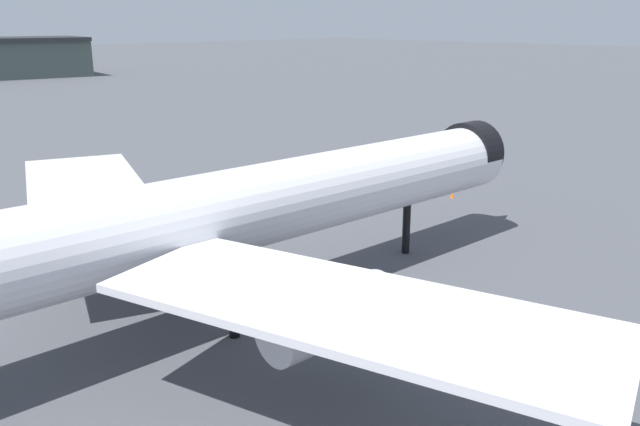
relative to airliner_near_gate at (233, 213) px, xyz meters
name	(u,v)px	position (x,y,z in m)	size (l,w,h in m)	color
ground	(298,309)	(3.15, -2.40, -6.67)	(900.00, 900.00, 0.00)	#4C4F54
airliner_near_gate	(233,213)	(0.00, 0.00, 0.00)	(56.76, 51.94, 15.14)	white
traffic_cone_wingtip	(452,195)	(33.23, 6.97, -6.39)	(0.45, 0.45, 0.56)	#F2600C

